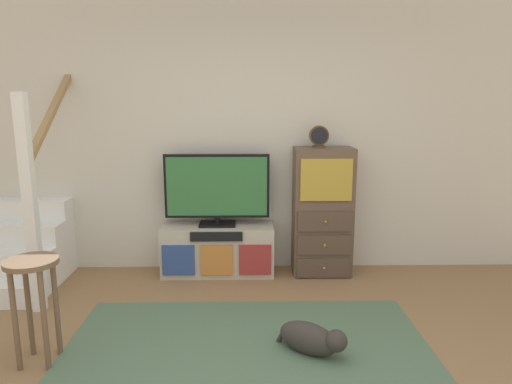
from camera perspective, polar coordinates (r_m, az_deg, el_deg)
name	(u,v)px	position (r m, az deg, el deg)	size (l,w,h in m)	color
back_wall	(247,139)	(4.66, -1.12, 6.70)	(6.40, 0.12, 2.70)	beige
area_rug	(247,360)	(3.27, -1.08, -20.40)	(2.60, 1.80, 0.01)	#4C664C
media_console	(218,250)	(4.63, -4.82, -7.29)	(1.12, 0.38, 0.50)	#BCB29E
television	(217,188)	(4.49, -4.93, 0.49)	(1.04, 0.22, 0.72)	black
side_cabinet	(322,212)	(4.58, 8.36, -2.50)	(0.58, 0.38, 1.29)	brown
desk_clock	(319,137)	(4.44, 7.95, 6.91)	(0.19, 0.08, 0.21)	#4C3823
staircase	(25,239)	(5.11, -27.13, -5.34)	(1.00, 1.36, 2.20)	white
bar_stool_near	(33,287)	(3.35, -26.22, -10.66)	(0.34, 0.34, 0.73)	brown
dog	(312,338)	(3.31, 7.06, -17.84)	(0.48, 0.42, 0.23)	#332D28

